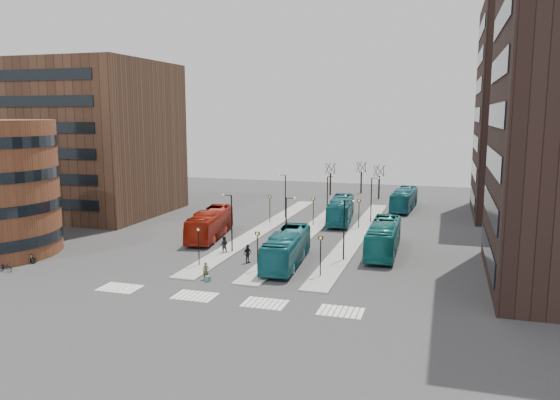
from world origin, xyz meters
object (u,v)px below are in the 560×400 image
(red_bus, at_px, (210,224))
(bicycle_near, at_px, (5,267))
(commuter_a, at_px, (224,245))
(teal_bus_b, at_px, (341,210))
(traveller, at_px, (206,271))
(commuter_b, at_px, (248,254))
(commuter_c, at_px, (286,249))
(bicycle_mid, at_px, (28,258))
(teal_bus_a, at_px, (287,248))
(bicycle_far, at_px, (29,259))
(teal_bus_c, at_px, (384,237))
(suitcase, at_px, (208,279))
(teal_bus_d, at_px, (404,199))

(red_bus, relative_size, bicycle_near, 7.19)
(commuter_a, bearing_deg, teal_bus_b, -129.66)
(traveller, relative_size, commuter_a, 0.86)
(teal_bus_b, xyz_separation_m, commuter_b, (-4.90, -23.12, -0.73))
(red_bus, distance_m, commuter_c, 12.36)
(traveller, distance_m, bicycle_mid, 19.02)
(teal_bus_a, height_order, bicycle_far, teal_bus_a)
(traveller, height_order, commuter_b, commuter_b)
(traveller, xyz_separation_m, commuter_c, (4.54, 9.94, -0.02))
(bicycle_far, bearing_deg, teal_bus_b, -58.45)
(teal_bus_c, xyz_separation_m, bicycle_near, (-33.04, -17.28, -1.26))
(traveller, bearing_deg, teal_bus_b, 65.54)
(teal_bus_b, distance_m, traveller, 30.10)
(bicycle_mid, relative_size, bicycle_far, 1.07)
(suitcase, height_order, commuter_a, commuter_a)
(teal_bus_a, xyz_separation_m, commuter_b, (-3.87, -0.54, -0.71))
(teal_bus_b, relative_size, commuter_b, 6.39)
(suitcase, xyz_separation_m, teal_bus_c, (13.62, 14.57, 1.45))
(suitcase, distance_m, commuter_c, 11.22)
(traveller, bearing_deg, bicycle_mid, 168.88)
(traveller, height_order, bicycle_mid, traveller)
(suitcase, bearing_deg, commuter_c, 92.36)
(red_bus, distance_m, teal_bus_a, 14.76)
(teal_bus_a, xyz_separation_m, bicycle_far, (-24.51, -6.94, -1.23))
(teal_bus_c, bearing_deg, teal_bus_a, -140.99)
(bicycle_far, bearing_deg, suitcase, -108.57)
(commuter_b, bearing_deg, commuter_c, -16.01)
(traveller, relative_size, bicycle_far, 1.00)
(traveller, height_order, bicycle_near, traveller)
(teal_bus_c, bearing_deg, teal_bus_d, 88.54)
(bicycle_mid, bearing_deg, commuter_c, -65.71)
(teal_bus_d, xyz_separation_m, commuter_b, (-12.39, -35.62, -0.69))
(teal_bus_c, relative_size, commuter_c, 7.94)
(commuter_c, bearing_deg, red_bus, -116.76)
(bicycle_mid, bearing_deg, bicycle_far, 0.86)
(teal_bus_c, distance_m, bicycle_near, 37.31)
(commuter_a, relative_size, commuter_b, 0.98)
(teal_bus_c, xyz_separation_m, traveller, (-14.02, -14.08, -0.91))
(red_bus, distance_m, teal_bus_c, 20.58)
(teal_bus_c, relative_size, commuter_b, 6.52)
(teal_bus_a, relative_size, bicycle_near, 7.07)
(teal_bus_a, xyz_separation_m, traveller, (-5.49, -6.79, -0.85))
(traveller, bearing_deg, teal_bus_c, 33.18)
(suitcase, distance_m, bicycle_far, 19.43)
(teal_bus_b, bearing_deg, red_bus, -138.78)
(teal_bus_b, xyz_separation_m, bicycle_near, (-25.54, -32.57, -1.23))
(bicycle_far, bearing_deg, commuter_b, -90.35)
(suitcase, relative_size, teal_bus_b, 0.04)
(teal_bus_a, height_order, bicycle_mid, teal_bus_a)
(traveller, bearing_deg, teal_bus_a, 39.13)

